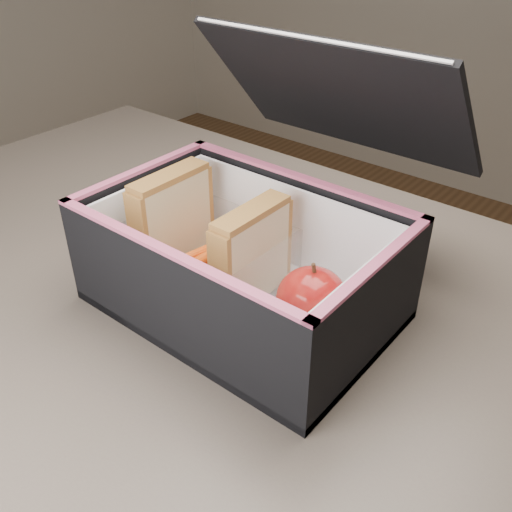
# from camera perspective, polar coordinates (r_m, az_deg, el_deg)

# --- Properties ---
(kitchen_table) EXTENTS (1.20, 0.80, 0.75)m
(kitchen_table) POSITION_cam_1_polar(r_m,az_deg,el_deg) (0.67, -4.56, -12.10)
(kitchen_table) COLOR brown
(kitchen_table) RESTS_ON ground
(lunch_bag) EXTENTS (0.31, 0.33, 0.26)m
(lunch_bag) POSITION_cam_1_polar(r_m,az_deg,el_deg) (0.58, -1.02, 0.26)
(lunch_bag) COLOR black
(lunch_bag) RESTS_ON kitchen_table
(plastic_tub) EXTENTS (0.16, 0.11, 0.07)m
(plastic_tub) POSITION_cam_1_polar(r_m,az_deg,el_deg) (0.62, -4.51, 0.31)
(plastic_tub) COLOR white
(plastic_tub) RESTS_ON lunch_bag
(sandwich_left) EXTENTS (0.03, 0.10, 0.11)m
(sandwich_left) POSITION_cam_1_polar(r_m,az_deg,el_deg) (0.65, -8.35, 3.81)
(sandwich_left) COLOR tan
(sandwich_left) RESTS_ON plastic_tub
(sandwich_right) EXTENTS (0.03, 0.09, 0.10)m
(sandwich_right) POSITION_cam_1_polar(r_m,az_deg,el_deg) (0.58, -0.43, 0.17)
(sandwich_right) COLOR tan
(sandwich_right) RESTS_ON plastic_tub
(carrot_sticks) EXTENTS (0.06, 0.16, 0.03)m
(carrot_sticks) POSITION_cam_1_polar(r_m,az_deg,el_deg) (0.63, -4.93, -0.56)
(carrot_sticks) COLOR #E04513
(carrot_sticks) RESTS_ON plastic_tub
(paper_napkin) EXTENTS (0.08, 0.09, 0.01)m
(paper_napkin) POSITION_cam_1_polar(r_m,az_deg,el_deg) (0.57, 5.88, -7.30)
(paper_napkin) COLOR white
(paper_napkin) RESTS_ON lunch_bag
(red_apple) EXTENTS (0.09, 0.09, 0.07)m
(red_apple) POSITION_cam_1_polar(r_m,az_deg,el_deg) (0.54, 5.60, -4.36)
(red_apple) COLOR #930308
(red_apple) RESTS_ON paper_napkin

